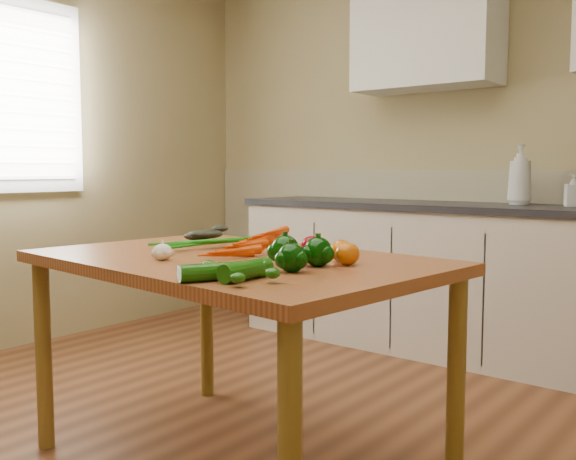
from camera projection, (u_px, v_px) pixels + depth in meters
The scene contains 18 objects.
room at pixel (175, 128), 2.29m from camera, with size 4.04×5.04×2.64m.
counter_run at pixel (459, 278), 3.80m from camera, with size 2.84×0.64×1.14m.
upper_cabinets at pixel (527, 17), 3.58m from camera, with size 2.15×0.35×0.70m.
window_blinds at pixel (8, 94), 3.82m from camera, with size 0.08×0.98×1.18m, color silver, non-canonical shape.
table at pixel (234, 280), 2.32m from camera, with size 1.55×1.08×0.79m.
soap_bottle_a at pixel (520, 174), 3.63m from camera, with size 0.13×0.13×0.34m, color silver.
soap_bottle_b at pixel (574, 190), 3.44m from camera, with size 0.08×0.08×0.18m, color silver.
carrot_bunch at pixel (237, 244), 2.39m from camera, with size 0.27×0.21×0.07m, color #E64605, non-canonical shape.
leafy_greens at pixel (208, 230), 2.78m from camera, with size 0.21×0.19×0.10m, color black, non-canonical shape.
garlic_bulb at pixel (163, 252), 2.21m from camera, with size 0.07×0.07×0.06m, color white.
pepper_a at pixel (285, 250), 2.09m from camera, with size 0.10×0.10×0.10m, color #043102.
pepper_b at pixel (318, 252), 2.07m from camera, with size 0.09×0.09×0.09m, color #043102.
pepper_c at pixel (292, 258), 1.95m from camera, with size 0.09×0.09×0.09m, color #043102.
tomato_a at pixel (312, 246), 2.33m from camera, with size 0.08×0.08×0.07m, color maroon.
tomato_b at pixel (341, 251), 2.18m from camera, with size 0.08×0.08×0.07m, color #C25604.
tomato_c at pixel (347, 254), 2.09m from camera, with size 0.08×0.08×0.08m, color #C25604.
zucchini_a at pixel (246, 270), 1.82m from camera, with size 0.06×0.06×0.19m, color #0F4707.
zucchini_b at pixel (222, 271), 1.81m from camera, with size 0.05×0.05×0.25m, color #0F4707.
Camera 1 is at (1.76, -1.38, 1.10)m, focal length 40.00 mm.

